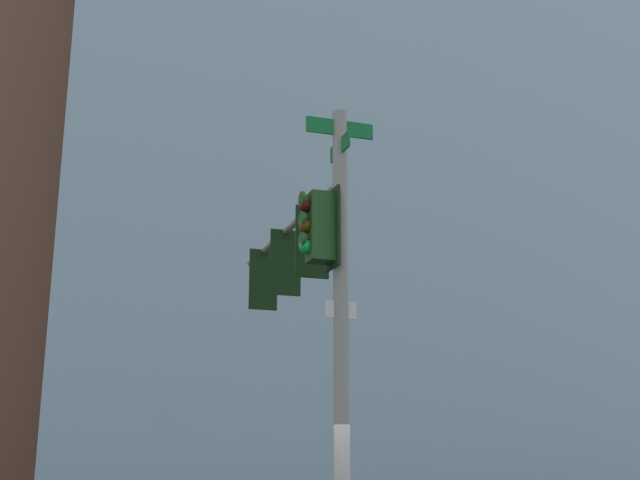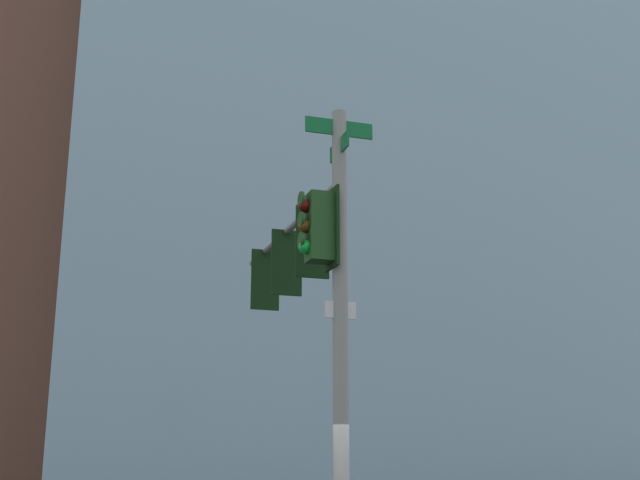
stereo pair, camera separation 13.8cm
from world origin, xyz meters
name	(u,v)px [view 2 (the right image)]	position (x,y,z in m)	size (l,w,h in m)	color
signal_pole_assembly	(304,277)	(-1.84, -0.19, 4.85)	(5.64, 1.24, 7.02)	gray
building_brick_midblock	(349,102)	(-35.24, 9.12, 23.53)	(17.23, 18.56, 47.05)	#4C3328
building_brick_farside	(92,218)	(-56.39, -7.03, 21.21)	(18.90, 18.34, 42.41)	brown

